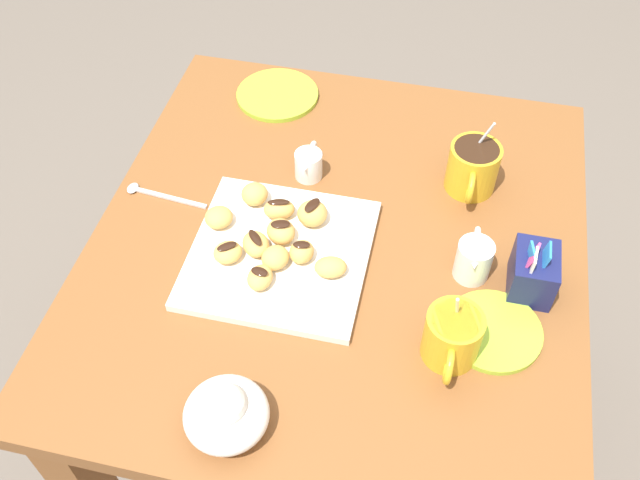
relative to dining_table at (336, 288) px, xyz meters
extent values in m
plane|color=#665B51|center=(0.00, 0.00, -0.61)|extent=(8.00, 8.00, 0.00)
cube|color=brown|center=(0.00, 0.00, 0.12)|extent=(0.94, 0.86, 0.04)
cube|color=brown|center=(-0.41, -0.37, -0.25)|extent=(0.07, 0.07, 0.72)
cube|color=brown|center=(-0.41, 0.37, -0.25)|extent=(0.07, 0.07, 0.72)
cube|color=white|center=(0.06, -0.09, 0.15)|extent=(0.30, 0.30, 0.02)
cylinder|color=gold|center=(-0.19, 0.21, 0.19)|extent=(0.09, 0.09, 0.09)
torus|color=gold|center=(-0.13, 0.21, 0.19)|extent=(0.06, 0.01, 0.06)
cylinder|color=#331E11|center=(-0.19, 0.21, 0.23)|extent=(0.08, 0.08, 0.01)
cylinder|color=silver|center=(-0.20, 0.21, 0.22)|extent=(0.01, 0.05, 0.12)
cylinder|color=gold|center=(0.19, 0.21, 0.19)|extent=(0.09, 0.09, 0.09)
torus|color=gold|center=(0.24, 0.21, 0.19)|extent=(0.06, 0.01, 0.06)
cylinder|color=#331E11|center=(0.19, 0.21, 0.22)|extent=(0.08, 0.08, 0.01)
cylinder|color=silver|center=(0.17, 0.21, 0.22)|extent=(0.04, 0.02, 0.12)
cylinder|color=white|center=(0.02, 0.23, 0.18)|extent=(0.06, 0.06, 0.07)
cone|color=white|center=(0.05, 0.23, 0.20)|extent=(0.02, 0.02, 0.02)
torus|color=white|center=(-0.02, 0.23, 0.18)|extent=(0.05, 0.01, 0.05)
cylinder|color=white|center=(0.02, 0.23, 0.21)|extent=(0.05, 0.05, 0.01)
cube|color=#191E51|center=(0.03, 0.33, 0.18)|extent=(0.09, 0.07, 0.08)
cube|color=#2D84D1|center=(0.04, 0.32, 0.23)|extent=(0.04, 0.01, 0.03)
cube|color=#2D84D1|center=(0.04, 0.34, 0.23)|extent=(0.04, 0.01, 0.03)
cube|color=white|center=(0.05, 0.32, 0.23)|extent=(0.04, 0.01, 0.03)
cube|color=#EA4C93|center=(0.04, 0.32, 0.23)|extent=(0.04, 0.02, 0.03)
ellipsoid|color=white|center=(0.38, -0.08, 0.17)|extent=(0.12, 0.12, 0.07)
sphere|color=silver|center=(0.38, -0.08, 0.20)|extent=(0.07, 0.07, 0.07)
ellipsoid|color=green|center=(0.39, -0.08, 0.22)|extent=(0.03, 0.03, 0.01)
cylinder|color=white|center=(-0.15, -0.09, 0.17)|extent=(0.05, 0.05, 0.05)
cone|color=white|center=(-0.12, -0.09, 0.19)|extent=(0.02, 0.02, 0.02)
torus|color=white|center=(-0.18, -0.09, 0.17)|extent=(0.04, 0.01, 0.04)
cylinder|color=black|center=(-0.15, -0.09, 0.19)|extent=(0.04, 0.04, 0.01)
cylinder|color=#9EC633|center=(-0.36, -0.21, 0.15)|extent=(0.17, 0.17, 0.01)
cylinder|color=#9EC633|center=(0.13, 0.28, 0.15)|extent=(0.15, 0.15, 0.01)
cube|color=silver|center=(-0.03, -0.32, 0.14)|extent=(0.02, 0.15, 0.00)
ellipsoid|color=silver|center=(-0.04, -0.40, 0.14)|extent=(0.03, 0.02, 0.01)
ellipsoid|color=#DBA351|center=(0.09, 0.01, 0.17)|extent=(0.05, 0.06, 0.03)
ellipsoid|color=#DBA351|center=(0.03, -0.09, 0.17)|extent=(0.07, 0.07, 0.04)
ellipsoid|color=black|center=(0.03, -0.09, 0.19)|extent=(0.03, 0.04, 0.00)
ellipsoid|color=#DBA351|center=(-0.02, -0.11, 0.17)|extent=(0.05, 0.06, 0.03)
ellipsoid|color=black|center=(-0.02, -0.11, 0.19)|extent=(0.02, 0.04, 0.00)
ellipsoid|color=#DBA351|center=(-0.02, -0.05, 0.18)|extent=(0.06, 0.06, 0.04)
ellipsoid|color=black|center=(-0.02, -0.05, 0.20)|extent=(0.04, 0.03, 0.00)
ellipsoid|color=#DBA351|center=(0.07, -0.13, 0.17)|extent=(0.07, 0.07, 0.03)
ellipsoid|color=black|center=(0.07, -0.13, 0.19)|extent=(0.04, 0.04, 0.00)
ellipsoid|color=#DBA351|center=(0.09, -0.09, 0.17)|extent=(0.06, 0.06, 0.03)
ellipsoid|color=#DBA351|center=(0.07, -0.05, 0.17)|extent=(0.05, 0.05, 0.03)
ellipsoid|color=black|center=(0.07, -0.05, 0.19)|extent=(0.02, 0.03, 0.00)
ellipsoid|color=#DBA351|center=(-0.04, -0.16, 0.17)|extent=(0.05, 0.05, 0.04)
ellipsoid|color=#DBA351|center=(0.09, -0.17, 0.17)|extent=(0.07, 0.07, 0.03)
ellipsoid|color=black|center=(0.09, -0.17, 0.19)|extent=(0.03, 0.04, 0.00)
ellipsoid|color=#DBA351|center=(0.02, -0.21, 0.17)|extent=(0.07, 0.07, 0.03)
ellipsoid|color=#DBA351|center=(0.13, -0.10, 0.17)|extent=(0.05, 0.04, 0.03)
ellipsoid|color=black|center=(0.13, -0.10, 0.19)|extent=(0.02, 0.03, 0.00)
camera|label=1|loc=(0.79, 0.15, 1.08)|focal=39.46mm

